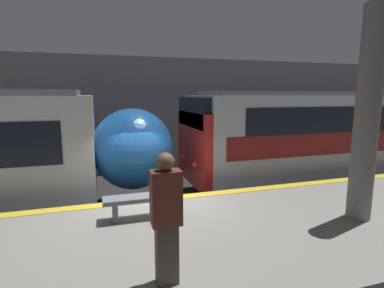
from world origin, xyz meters
name	(u,v)px	position (x,y,z in m)	size (l,w,h in m)	color
ground_plane	(153,240)	(0.00, 0.00, 0.00)	(120.00, 120.00, 0.00)	#282623
platform	(173,265)	(0.00, -2.06, 0.54)	(40.00, 4.12, 1.08)	gray
station_rear_barrier	(125,115)	(0.00, 6.95, 2.58)	(50.00, 0.15, 5.16)	gray
support_pillar_near	(367,116)	(3.72, -2.36, 3.09)	(0.45, 0.45, 4.05)	slate
person_waiting	(166,216)	(-0.37, -3.27, 1.99)	(0.38, 0.24, 1.73)	#473D33
platform_bench	(142,201)	(-0.39, -1.07, 1.41)	(1.50, 0.40, 0.45)	slate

